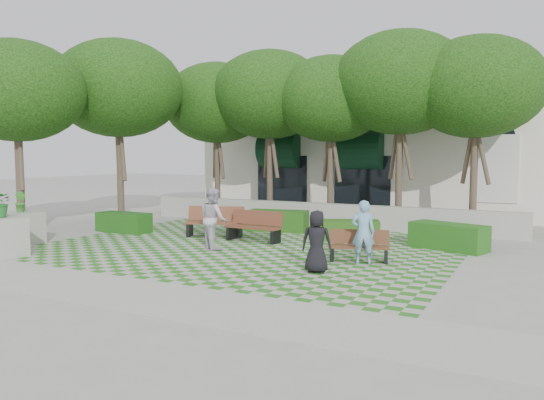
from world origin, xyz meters
The scene contains 19 objects.
ground centered at (0.00, 0.00, 0.00)m, with size 90.00×90.00×0.00m, color gray.
lawn centered at (0.00, 1.00, 0.01)m, with size 12.00×12.00×0.00m, color #2B721E.
sidewalk_south centered at (0.00, -4.70, 0.01)m, with size 16.00×2.00×0.01m, color #9E9B93.
sidewalk_west centered at (-7.20, 1.00, 0.01)m, with size 2.00×12.00×0.01m, color #9E9B93.
retaining_wall centered at (0.00, 6.20, 0.45)m, with size 15.00×0.36×0.90m, color #9E9B93.
bench_east centered at (3.59, 0.48, 0.39)m, with size 1.63×0.94×0.81m.
bench_mid centered at (-0.39, 1.98, 0.47)m, with size 1.87×0.69×0.97m.
bench_west centered at (-2.05, 2.21, 0.49)m, with size 2.03×1.29×1.01m.
hedge_east centered at (5.36, 3.34, 0.38)m, with size 2.18×0.87×0.76m, color #1B4F15.
hedge_midright centered at (2.26, 3.50, 0.33)m, with size 1.89×0.76×0.66m, color #204913.
hedge_midleft centered at (-0.76, 4.36, 0.37)m, with size 2.13×0.85×0.75m, color #1D4B14.
hedge_west centered at (-5.52, 1.55, 0.35)m, with size 1.99×0.80×0.70m, color #184913.
planter_front centered at (-5.20, -3.45, 0.78)m, with size 1.28×1.28×1.91m.
planter_back centered at (-6.46, -1.86, 0.55)m, with size 1.01×1.01×1.65m.
person_blue centered at (3.77, 0.24, 0.81)m, with size 0.59×0.39×1.63m, color #74AAD4.
person_dark centered at (3.12, -1.24, 0.74)m, with size 0.72×0.47×1.48m, color black.
person_white centered at (-0.77, 0.22, 0.91)m, with size 0.88×0.69×1.81m, color silver.
tree_row centered at (-1.86, 5.95, 5.18)m, with size 17.70×13.40×7.41m.
building centered at (0.93, 14.08, 2.52)m, with size 18.00×8.92×5.15m.
Camera 1 is at (7.89, -12.63, 2.80)m, focal length 35.00 mm.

